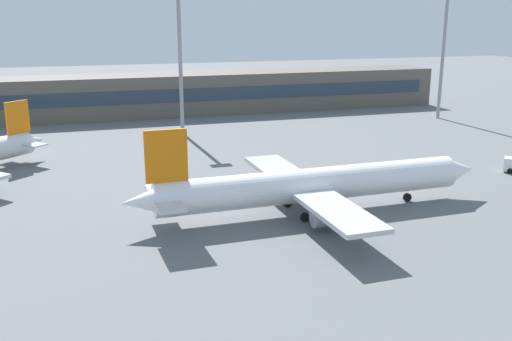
{
  "coord_description": "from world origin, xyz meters",
  "views": [
    {
      "loc": [
        -20.35,
        -26.17,
        21.91
      ],
      "look_at": [
        0.39,
        40.0,
        3.0
      ],
      "focal_mm": 40.34,
      "sensor_mm": 36.0,
      "label": 1
    }
  ],
  "objects": [
    {
      "name": "ground_plane",
      "position": [
        0.0,
        40.0,
        0.0
      ],
      "size": [
        400.0,
        400.0,
        0.0
      ],
      "primitive_type": "plane",
      "color": "slate"
    },
    {
      "name": "floodlight_tower_east",
      "position": [
        54.61,
        80.3,
        17.68
      ],
      "size": [
        3.2,
        0.8,
        31.16
      ],
      "color": "gray",
      "rests_on": "ground_plane"
    },
    {
      "name": "floodlight_tower_west",
      "position": [
        -1.69,
        79.68,
        15.05
      ],
      "size": [
        3.2,
        0.8,
        26.05
      ],
      "color": "gray",
      "rests_on": "ground_plane"
    },
    {
      "name": "terminal_building",
      "position": [
        0.0,
        102.84,
        4.5
      ],
      "size": [
        126.79,
        12.13,
        9.0
      ],
      "color": "#5B564C",
      "rests_on": "ground_plane"
    },
    {
      "name": "airplane_near",
      "position": [
        4.64,
        31.25,
        3.25
      ],
      "size": [
        43.13,
        29.99,
        10.66
      ],
      "color": "white",
      "rests_on": "ground_plane"
    }
  ]
}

